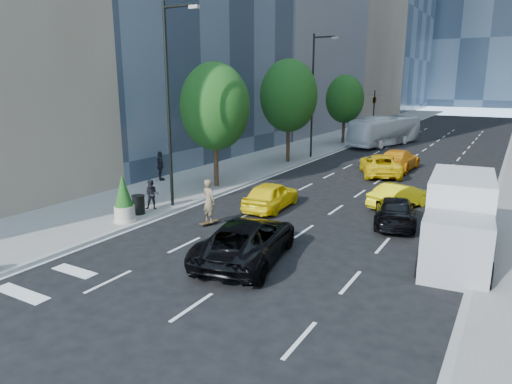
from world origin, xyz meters
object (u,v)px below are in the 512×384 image
Objects in this scene: box_truck at (459,218)px; planter_shrub at (124,199)px; black_sedan_mercedes at (395,211)px; trash_can at (139,205)px; black_sedan_lincoln at (247,240)px; city_bus at (385,131)px; skateboarder at (209,204)px.

planter_shrub is at bearing -170.81° from box_truck.
trash_can is (-11.13, -5.06, -0.05)m from black_sedan_mercedes.
black_sedan_lincoln is at bearing -15.38° from trash_can.
trash_can is (-7.43, 2.04, -0.19)m from black_sedan_lincoln.
black_sedan_lincoln is 0.53× the size of city_bus.
box_truck is at bearing 9.19° from trash_can.
black_sedan_mercedes reaches higher than trash_can.
trash_can is 1.42m from planter_shrub.
skateboarder is at bearing -47.71° from black_sedan_lincoln.
skateboarder is at bearing 10.75° from trash_can.
city_bus reaches higher than black_sedan_lincoln.
black_sedan_lincoln reaches higher than black_sedan_mercedes.
box_truck is 2.88× the size of planter_shrub.
skateboarder is at bearing -75.63° from city_bus.
black_sedan_mercedes is at bearing 131.80° from box_truck.
planter_shrub is at bearing -75.27° from trash_can.
box_truck is at bearing 14.34° from planter_shrub.
box_truck is 14.31m from trash_can.
skateboarder reaches higher than black_sedan_mercedes.
city_bus is at bearing 83.23° from trash_can.
trash_can is at bearing 26.02° from skateboarder.
trash_can is at bearing 10.76° from black_sedan_mercedes.
box_truck reaches higher than skateboarder.
city_bus is at bearing -94.78° from black_sedan_lincoln.
black_sedan_lincoln is 33.63m from city_bus.
box_truck is at bearing 123.25° from black_sedan_mercedes.
black_sedan_lincoln is 6.32× the size of trash_can.
box_truck reaches higher than black_sedan_lincoln.
box_truck is at bearing -56.01° from city_bus.
city_bus reaches higher than black_sedan_mercedes.
black_sedan_lincoln is 2.52× the size of planter_shrub.
black_sedan_lincoln is 0.87× the size of box_truck.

